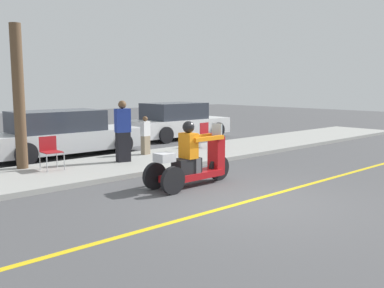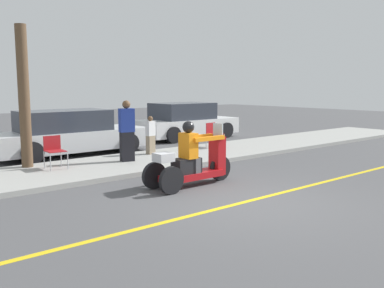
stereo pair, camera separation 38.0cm
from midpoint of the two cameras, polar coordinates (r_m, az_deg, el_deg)
name	(u,v)px [view 1 (the left image)]	position (r m, az deg, el deg)	size (l,w,h in m)	color
ground_plane	(247,202)	(8.28, 5.98, -7.67)	(60.00, 60.00, 0.00)	#4C4C4F
lane_stripe	(250,201)	(8.36, 6.49, -7.51)	(24.00, 0.12, 0.01)	gold
sidewalk_strip	(116,165)	(11.76, -10.97, -2.83)	(28.00, 2.80, 0.12)	#9E9E99
motorcycle_trike	(192,163)	(9.41, -1.14, -2.50)	(2.23, 0.71, 1.44)	black
spectator_far_back	(145,136)	(13.06, -7.06, 1.07)	(0.30, 0.21, 1.16)	gray
spectator_mid_group	(123,132)	(11.86, -10.12, 1.54)	(0.44, 0.32, 1.68)	black
folding_chair_set_back	(207,132)	(14.54, 1.25, 1.59)	(0.51, 0.51, 0.82)	#A5A8AD
folding_chair_curbside	(50,149)	(11.27, -19.34, -0.68)	(0.48, 0.48, 0.82)	#A5A8AD
parked_car_lot_left	(177,122)	(17.86, -2.63, 3.00)	(4.37, 2.06, 1.48)	silver
parked_car_lot_center	(62,134)	(14.12, -17.67, 1.26)	(4.90, 2.01, 1.43)	silver
tree_trunk	(19,97)	(11.58, -22.98, 5.78)	(0.28, 0.28, 3.59)	brown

